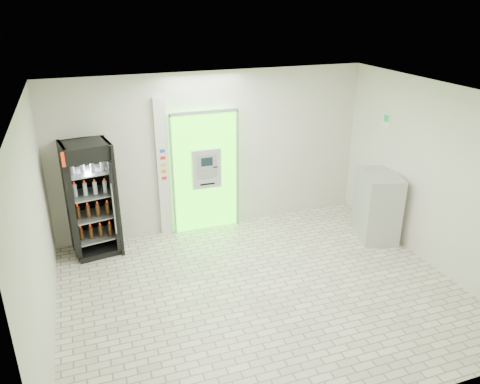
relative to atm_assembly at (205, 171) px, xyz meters
name	(u,v)px	position (x,y,z in m)	size (l,w,h in m)	color
ground	(262,291)	(0.20, -2.41, -1.17)	(6.00, 6.00, 0.00)	beige
room_shell	(264,180)	(0.20, -2.41, 0.67)	(6.00, 6.00, 6.00)	silver
atm_assembly	(205,171)	(0.00, 0.00, 0.00)	(1.30, 0.24, 2.33)	#3EFF16
pillar	(163,168)	(-0.78, 0.04, 0.13)	(0.22, 0.11, 2.60)	silver
beverage_cooler	(92,201)	(-2.09, -0.25, -0.21)	(0.86, 0.81, 2.01)	black
steel_cabinet	(377,206)	(2.88, -1.45, -0.54)	(0.88, 1.08, 1.26)	#B5B7BD
exit_sign	(387,120)	(3.19, -1.01, 0.95)	(0.02, 0.22, 0.26)	white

